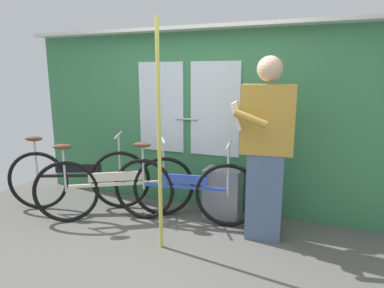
{
  "coord_description": "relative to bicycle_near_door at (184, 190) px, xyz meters",
  "views": [
    {
      "loc": [
        1.32,
        -2.34,
        1.63
      ],
      "look_at": [
        0.1,
        0.74,
        0.93
      ],
      "focal_mm": 30.92,
      "sensor_mm": 36.0,
      "label": 1
    }
  ],
  "objects": [
    {
      "name": "ground_plane",
      "position": [
        0.04,
        -0.84,
        -0.4
      ],
      "size": [
        5.67,
        4.39,
        0.04
      ],
      "primitive_type": "cube",
      "color": "#56544F"
    },
    {
      "name": "train_door_wall",
      "position": [
        0.03,
        0.54,
        0.75
      ],
      "size": [
        4.67,
        0.28,
        2.16
      ],
      "color": "#387A4C",
      "rests_on": "ground_plane"
    },
    {
      "name": "bicycle_near_door",
      "position": [
        0.0,
        0.0,
        0.0
      ],
      "size": [
        1.65,
        0.46,
        0.92
      ],
      "rotation": [
        0.0,
        0.0,
        0.17
      ],
      "color": "black",
      "rests_on": "ground_plane"
    },
    {
      "name": "bicycle_leaning_behind",
      "position": [
        -0.76,
        -0.2,
        -0.0
      ],
      "size": [
        1.56,
        0.97,
        0.92
      ],
      "rotation": [
        0.0,
        0.0,
        0.54
      ],
      "color": "black",
      "rests_on": "ground_plane"
    },
    {
      "name": "bicycle_by_pole",
      "position": [
        -1.35,
        -0.11,
        0.01
      ],
      "size": [
        1.6,
        0.77,
        0.94
      ],
      "rotation": [
        0.0,
        0.0,
        0.41
      ],
      "color": "black",
      "rests_on": "ground_plane"
    },
    {
      "name": "passenger_reading_newspaper",
      "position": [
        0.87,
        -0.04,
        0.57
      ],
      "size": [
        0.61,
        0.55,
        1.8
      ],
      "rotation": [
        0.0,
        0.0,
        3.26
      ],
      "color": "slate",
      "rests_on": "ground_plane"
    },
    {
      "name": "trash_bin_by_wall",
      "position": [
        0.35,
        0.33,
        -0.09
      ],
      "size": [
        0.42,
        0.28,
        0.57
      ],
      "primitive_type": "cube",
      "color": "gray",
      "rests_on": "ground_plane"
    },
    {
      "name": "handrail_pole",
      "position": [
        0.01,
        -0.58,
        0.68
      ],
      "size": [
        0.04,
        0.04,
        2.12
      ],
      "primitive_type": "cylinder",
      "color": "#C6C14C",
      "rests_on": "ground_plane"
    }
  ]
}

